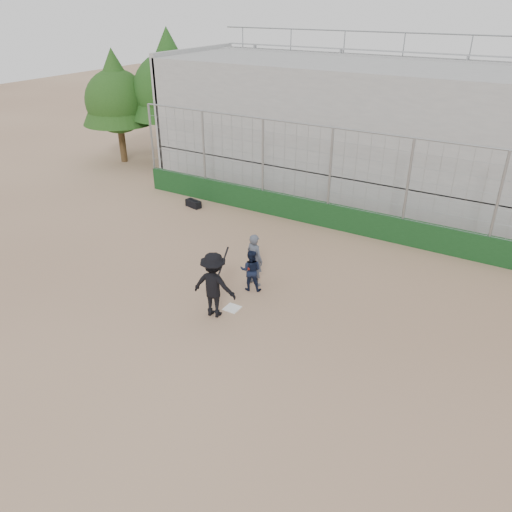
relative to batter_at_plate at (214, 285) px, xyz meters
The scene contains 10 objects.
ground 1.15m from the batter_at_plate, 61.83° to the left, with size 90.00×90.00×0.00m, color brown.
home_plate 1.14m from the batter_at_plate, 61.83° to the left, with size 0.44×0.44×0.02m, color white.
backstop 7.51m from the batter_at_plate, 87.95° to the left, with size 18.10×0.25×4.04m.
bleachers 12.60m from the batter_at_plate, 88.76° to the left, with size 20.25×6.70×6.98m.
tree_left 16.09m from the batter_at_plate, 133.02° to the left, with size 4.48×4.48×7.00m.
tree_right 16.81m from the batter_at_plate, 142.91° to the left, with size 3.84×3.84×6.00m.
batter_at_plate is the anchor object (origin of this frame).
catcher_crouched 1.80m from the batter_at_plate, 83.59° to the left, with size 0.83×0.74×0.98m.
umpire 2.12m from the batter_at_plate, 87.36° to the left, with size 0.64×0.42×1.59m, color #444A56.
equipment_bag 8.61m from the batter_at_plate, 131.31° to the left, with size 0.79×0.47×0.36m.
Camera 1 is at (7.01, -10.40, 8.31)m, focal length 35.00 mm.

